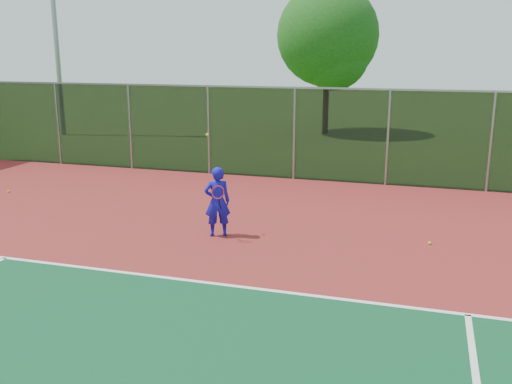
{
  "coord_description": "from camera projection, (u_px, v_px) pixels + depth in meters",
  "views": [
    {
      "loc": [
        1.16,
        -6.1,
        4.2
      ],
      "look_at": [
        -2.19,
        5.0,
        1.3
      ],
      "focal_mm": 40.0,
      "sensor_mm": 36.0,
      "label": 1
    }
  ],
  "objects": [
    {
      "name": "fence_back",
      "position": [
        388.0,
        137.0,
        17.77
      ],
      "size": [
        30.0,
        0.06,
        3.03
      ],
      "color": "black",
      "rests_on": "court_apron"
    },
    {
      "name": "practice_ball_5",
      "position": [
        430.0,
        243.0,
        12.58
      ],
      "size": [
        0.07,
        0.07,
        0.07
      ],
      "primitive_type": "sphere",
      "color": "#CAD218",
      "rests_on": "court_apron"
    },
    {
      "name": "tree_back_left",
      "position": [
        329.0,
        40.0,
        28.23
      ],
      "size": [
        5.05,
        5.05,
        7.42
      ],
      "color": "#3D2216",
      "rests_on": "ground"
    },
    {
      "name": "court_apron",
      "position": [
        335.0,
        327.0,
        8.86
      ],
      "size": [
        30.0,
        20.0,
        0.02
      ],
      "primitive_type": "cube",
      "color": "maroon",
      "rests_on": "ground"
    },
    {
      "name": "practice_ball_3",
      "position": [
        9.0,
        191.0,
        17.16
      ],
      "size": [
        0.07,
        0.07,
        0.07
      ],
      "primitive_type": "sphere",
      "color": "#CAD218",
      "rests_on": "court_apron"
    },
    {
      "name": "tennis_player",
      "position": [
        217.0,
        201.0,
        13.0
      ],
      "size": [
        0.7,
        0.72,
        2.36
      ],
      "color": "#1411A8",
      "rests_on": "court_apron"
    }
  ]
}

